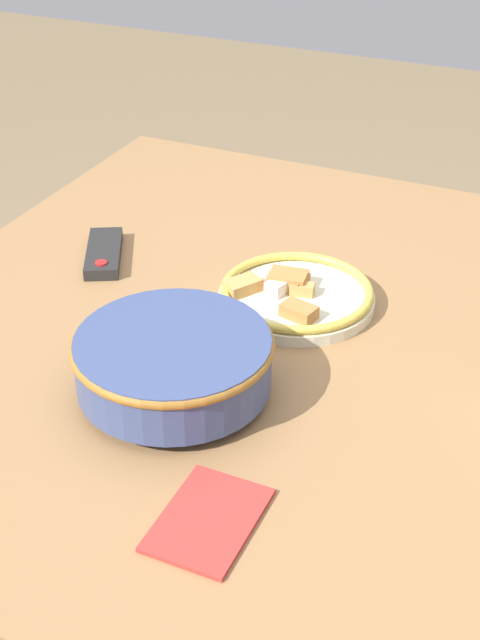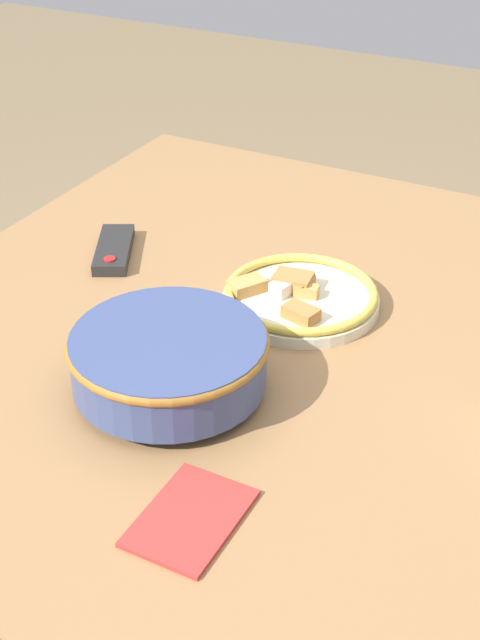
% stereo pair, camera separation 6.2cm
% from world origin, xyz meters
% --- Properties ---
extents(dining_table, '(1.23, 1.09, 0.77)m').
position_xyz_m(dining_table, '(0.00, 0.00, 0.69)').
color(dining_table, olive).
rests_on(dining_table, ground_plane).
extents(noodle_bowl, '(0.27, 0.27, 0.09)m').
position_xyz_m(noodle_bowl, '(-0.20, 0.03, 0.82)').
color(noodle_bowl, '#384775').
rests_on(noodle_bowl, dining_table).
extents(food_plate, '(0.24, 0.24, 0.04)m').
position_xyz_m(food_plate, '(0.08, -0.03, 0.79)').
color(food_plate, beige).
rests_on(food_plate, dining_table).
extents(tv_remote, '(0.16, 0.12, 0.02)m').
position_xyz_m(tv_remote, '(0.09, 0.32, 0.78)').
color(tv_remote, black).
rests_on(tv_remote, dining_table).
extents(folded_napkin, '(0.15, 0.10, 0.01)m').
position_xyz_m(folded_napkin, '(-0.39, -0.12, 0.77)').
color(folded_napkin, '#B2332D').
rests_on(folded_napkin, dining_table).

